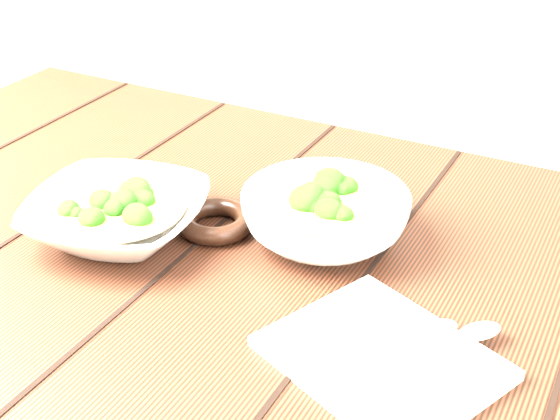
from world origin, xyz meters
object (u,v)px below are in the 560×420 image
object	(u,v)px
soup_bowl_back	(325,215)
napkin	(382,358)
table	(212,334)
trivet	(216,221)
soup_bowl_front	(117,215)

from	to	relation	value
soup_bowl_back	napkin	world-z (taller)	soup_bowl_back
table	napkin	size ratio (longest dim) A/B	6.01
table	trivet	xyz separation A→B (m)	(-0.02, 0.05, 0.13)
soup_bowl_front	napkin	size ratio (longest dim) A/B	1.24
soup_bowl_back	trivet	distance (m)	0.13
table	trivet	world-z (taller)	trivet
table	soup_bowl_front	size ratio (longest dim) A/B	4.86
table	napkin	bearing A→B (deg)	-19.22
soup_bowl_front	soup_bowl_back	xyz separation A→B (m)	(0.22, 0.10, 0.01)
table	trivet	distance (m)	0.14
table	soup_bowl_front	bearing A→B (deg)	-171.07
table	napkin	distance (m)	0.29
soup_bowl_back	trivet	xyz separation A→B (m)	(-0.13, -0.04, -0.02)
table	trivet	bearing A→B (deg)	110.79
soup_bowl_back	trivet	bearing A→B (deg)	-162.97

